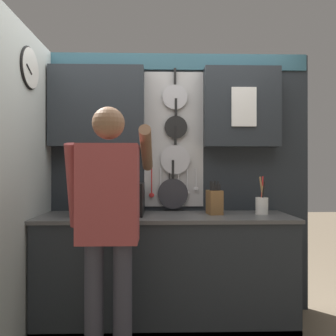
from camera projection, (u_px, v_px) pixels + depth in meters
ground_plane at (166, 326)px, 2.69m from camera, size 14.00×14.00×0.00m
base_cabinet_counter at (166, 271)px, 2.69m from camera, size 2.06×0.60×0.92m
back_wall_unit at (164, 150)px, 2.96m from camera, size 2.63×0.22×2.34m
side_wall at (15, 184)px, 2.25m from camera, size 0.07×1.60×2.34m
microwave at (112, 199)px, 2.72m from camera, size 0.53×0.38×0.26m
knife_block at (214, 202)px, 2.74m from camera, size 0.13×0.16×0.28m
utensil_crock at (262, 204)px, 2.75m from camera, size 0.10×0.10×0.32m
person at (109, 214)px, 2.08m from camera, size 0.54×0.63×1.69m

